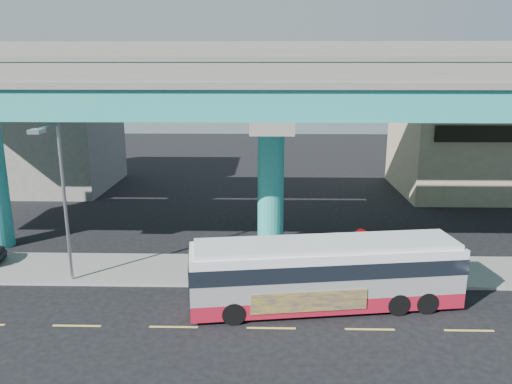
{
  "coord_description": "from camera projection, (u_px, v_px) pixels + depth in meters",
  "views": [
    {
      "loc": [
        -0.18,
        -18.65,
        10.37
      ],
      "look_at": [
        -0.72,
        4.0,
        4.64
      ],
      "focal_mm": 35.0,
      "sensor_mm": 36.0,
      "label": 1
    }
  ],
  "objects": [
    {
      "name": "ground",
      "position": [
        271.0,
        325.0,
        20.61
      ],
      "size": [
        120.0,
        120.0,
        0.0
      ],
      "primitive_type": "plane",
      "color": "black",
      "rests_on": "ground"
    },
    {
      "name": "sidewalk",
      "position": [
        271.0,
        270.0,
        25.92
      ],
      "size": [
        70.0,
        4.0,
        0.15
      ],
      "primitive_type": "cube",
      "color": "gray",
      "rests_on": "ground"
    },
    {
      "name": "lane_markings",
      "position": [
        271.0,
        328.0,
        20.31
      ],
      "size": [
        58.0,
        0.12,
        0.01
      ],
      "color": "#D8C64C",
      "rests_on": "ground"
    },
    {
      "name": "viaduct",
      "position": [
        271.0,
        89.0,
        27.19
      ],
      "size": [
        52.0,
        12.4,
        11.7
      ],
      "color": "teal",
      "rests_on": "ground"
    },
    {
      "name": "building_beige",
      "position": [
        485.0,
        151.0,
        41.61
      ],
      "size": [
        14.0,
        10.23,
        7.0
      ],
      "color": "tan",
      "rests_on": "ground"
    },
    {
      "name": "building_concrete",
      "position": [
        40.0,
        136.0,
        43.23
      ],
      "size": [
        12.0,
        10.0,
        9.0
      ],
      "primitive_type": "cube",
      "color": "gray",
      "rests_on": "ground"
    },
    {
      "name": "transit_bus",
      "position": [
        326.0,
        271.0,
        21.77
      ],
      "size": [
        12.05,
        4.16,
        3.04
      ],
      "rotation": [
        0.0,
        0.0,
        0.14
      ],
      "color": "#A31327",
      "rests_on": "ground"
    },
    {
      "name": "street_lamp",
      "position": [
        58.0,
        181.0,
        22.88
      ],
      "size": [
        0.5,
        2.55,
        7.85
      ],
      "color": "gray",
      "rests_on": "sidewalk"
    },
    {
      "name": "stop_sign",
      "position": [
        360.0,
        243.0,
        24.05
      ],
      "size": [
        0.76,
        0.33,
        2.67
      ],
      "rotation": [
        0.0,
        0.0,
        -0.01
      ],
      "color": "gray",
      "rests_on": "sidewalk"
    }
  ]
}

